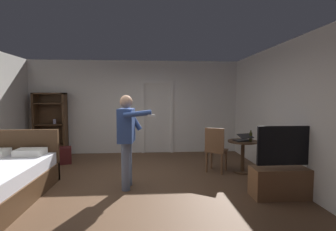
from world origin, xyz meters
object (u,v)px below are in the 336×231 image
Objects in this scene: side_table at (243,151)px; person_blue_shirt at (127,134)px; wooden_chair at (216,148)px; laptop at (243,139)px; bookshelf at (51,122)px; tv_flatscreen at (289,177)px; suitcase_dark at (61,155)px; bottle_on_table at (251,137)px.

person_blue_shirt is (-2.44, -0.76, 0.51)m from side_table.
laptop is at bearing -7.92° from wooden_chair.
side_table is 0.28m from laptop.
bookshelf reaches higher than tv_flatscreen.
laptop is at bearing -30.55° from suitcase_dark.
bookshelf reaches higher than person_blue_shirt.
person_blue_shirt is at bearing -61.14° from suitcase_dark.
side_table is 0.71× the size of wooden_chair.
bottle_on_table is (0.16, -0.04, 0.05)m from laptop.
bottle_on_table reaches higher than side_table.
suitcase_dark is (-4.39, 1.11, -0.60)m from bottle_on_table.
tv_flatscreen is 1.24× the size of wooden_chair.
wooden_chair reaches higher than side_table.
wooden_chair reaches higher than bottle_on_table.
bookshelf is 7.42× the size of bottle_on_table.
tv_flatscreen reaches higher than suitcase_dark.
bottle_on_table is at bearing 95.18° from tv_flatscreen.
laptop is 0.86× the size of suitcase_dark.
bookshelf is 3.59m from person_blue_shirt.
tv_flatscreen is 1.39m from bottle_on_table.
laptop is 2.54m from person_blue_shirt.
laptop is 4.40m from suitcase_dark.
bookshelf is 1.79× the size of wooden_chair.
person_blue_shirt is (-2.70, 0.62, 0.65)m from tv_flatscreen.
tv_flatscreen is 1.41m from side_table.
laptop reaches higher than side_table.
tv_flatscreen reaches higher than side_table.
bookshelf is at bearing 158.14° from side_table.
wooden_chair is (-0.58, 0.08, -0.21)m from laptop.
tv_flatscreen reaches higher than bottle_on_table.
side_table is 0.37m from bottle_on_table.
tv_flatscreen is 5.13× the size of bottle_on_table.
bookshelf is at bearing 146.85° from tv_flatscreen.
side_table is 4.38m from suitcase_dark.
side_table is 2.61m from person_blue_shirt.
laptop is at bearing -111.70° from side_table.
tv_flatscreen is at bearing -59.05° from wooden_chair.
tv_flatscreen is at bearing -78.45° from laptop.
wooden_chair is at bearing -31.51° from suitcase_dark.
bottle_on_table is at bearing 14.81° from person_blue_shirt.
wooden_chair is at bearing 176.19° from side_table.
suitcase_dark is (0.57, -0.90, -0.76)m from bookshelf.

